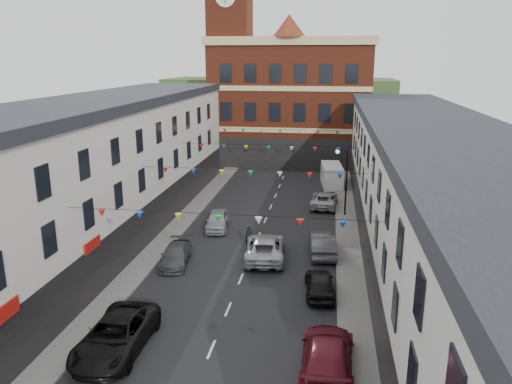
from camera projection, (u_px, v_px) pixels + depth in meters
The scene contains 19 objects.
ground at pixel (241, 279), 31.58m from camera, with size 160.00×160.00×0.00m, color black.
pavement_left at pixel (148, 259), 34.45m from camera, with size 1.80×64.00×0.15m, color #605E5B.
pavement_right at pixel (350, 272), 32.48m from camera, with size 1.80×64.00×0.15m, color #605E5B.
terrace_left at pixel (67, 187), 32.82m from camera, with size 8.40×56.00×10.70m.
terrace_right at pixel (438, 209), 29.59m from camera, with size 8.40×56.00×9.70m.
civic_building at pixel (291, 100), 65.70m from camera, with size 20.60×13.30×18.50m.
clock_tower at pixel (230, 46), 62.18m from camera, with size 5.60×5.60×30.00m.
distant_hill at pixel (279, 107), 90.05m from camera, with size 40.00×14.00×10.00m, color #2D4D24.
street_lamp at pixel (344, 173), 43.00m from camera, with size 1.10×0.36×6.00m.
car_left_c at pixel (116, 335), 23.64m from camera, with size 2.73×5.91×1.64m, color black.
car_left_d at pixel (176, 255), 33.76m from camera, with size 1.80×4.42×1.28m, color #3F4447.
car_left_e at pixel (217, 220), 40.67m from camera, with size 1.75×4.36×1.48m, color #97999F.
car_right_c at pixel (327, 356), 22.01m from camera, with size 2.32×5.69×1.65m, color #5B121F.
car_right_d at pixel (320, 283), 29.32m from camera, with size 1.68×4.17×1.42m, color black.
car_right_e at pixel (322, 243), 35.42m from camera, with size 1.71×4.91×1.62m, color #45474C.
car_right_f at pixel (324, 200), 46.71m from camera, with size 2.33×5.05×1.40m, color #A2A4A7.
moving_car at pixel (265, 247), 34.66m from camera, with size 2.65×5.76×1.60m, color #B5B7BC.
white_van at pixel (332, 175), 54.34m from camera, with size 2.02×5.25×2.32m, color white.
pedestrian at pixel (249, 237), 36.63m from camera, with size 0.59×0.39×1.62m, color black.
Camera 1 is at (5.25, -28.59, 13.54)m, focal length 35.00 mm.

